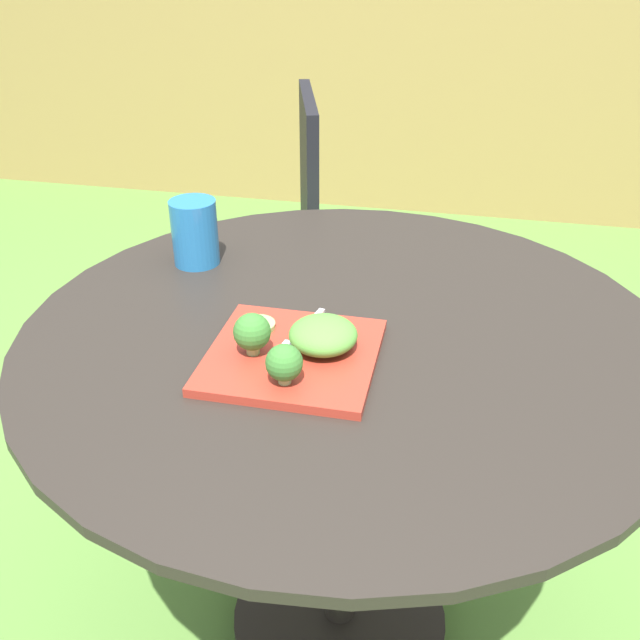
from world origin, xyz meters
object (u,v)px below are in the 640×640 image
at_px(patio_chair, 271,231).
at_px(drinking_glass, 195,236).
at_px(salad_plate, 293,356).
at_px(fork, 298,337).

relative_size(patio_chair, drinking_glass, 7.35).
height_order(salad_plate, fork, fork).
height_order(salad_plate, drinking_glass, drinking_glass).
height_order(drinking_glass, fork, drinking_glass).
relative_size(salad_plate, fork, 1.59).
bearing_deg(salad_plate, drinking_glass, 131.95).
relative_size(salad_plate, drinking_glass, 2.01).
xyz_separation_m(salad_plate, fork, (-0.00, 0.04, 0.01)).
bearing_deg(fork, patio_chair, 108.76).
bearing_deg(drinking_glass, fork, -44.13).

